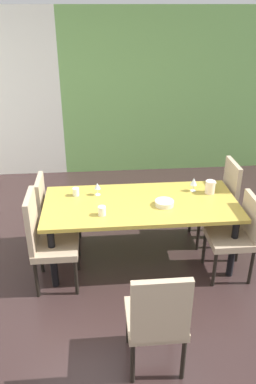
# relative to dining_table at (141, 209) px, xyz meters

# --- Properties ---
(ground_plane) EXTENTS (5.92, 6.25, 0.02)m
(ground_plane) POSITION_rel_dining_table_xyz_m (-0.23, -0.49, -0.66)
(ground_plane) COLOR #302120
(garden_window_panel) EXTENTS (3.70, 0.10, 2.58)m
(garden_window_panel) POSITION_rel_dining_table_xyz_m (0.89, 2.59, 0.64)
(garden_window_panel) COLOR #6FA255
(garden_window_panel) RESTS_ON ground_plane
(dining_table) EXTENTS (2.02, 0.92, 0.73)m
(dining_table) POSITION_rel_dining_table_xyz_m (0.00, 0.00, 0.00)
(dining_table) COLOR #B5993B
(dining_table) RESTS_ON ground_plane
(chair_head_near) EXTENTS (0.44, 0.44, 0.97)m
(chair_head_near) POSITION_rel_dining_table_xyz_m (-0.05, -1.41, -0.12)
(chair_head_near) COLOR tan
(chair_head_near) RESTS_ON ground_plane
(chair_right_far) EXTENTS (0.44, 0.44, 1.01)m
(chair_right_far) POSITION_rel_dining_table_xyz_m (0.96, 0.32, -0.11)
(chair_right_far) COLOR tan
(chair_right_far) RESTS_ON ground_plane
(chair_left_far) EXTENTS (0.44, 0.44, 0.90)m
(chair_left_far) POSITION_rel_dining_table_xyz_m (-0.95, 0.32, -0.14)
(chair_left_far) COLOR tan
(chair_left_far) RESTS_ON ground_plane
(chair_left_near) EXTENTS (0.44, 0.44, 1.02)m
(chair_left_near) POSITION_rel_dining_table_xyz_m (-0.96, -0.32, -0.10)
(chair_left_near) COLOR tan
(chair_left_near) RESTS_ON ground_plane
(chair_right_near) EXTENTS (0.44, 0.44, 0.90)m
(chair_right_near) POSITION_rel_dining_table_xyz_m (0.95, -0.32, -0.14)
(chair_right_near) COLOR tan
(chair_right_near) RESTS_ON ground_plane
(wine_glass_left) EXTENTS (0.07, 0.07, 0.14)m
(wine_glass_left) POSITION_rel_dining_table_xyz_m (-0.45, 0.21, 0.18)
(wine_glass_left) COLOR silver
(wine_glass_left) RESTS_ON dining_table
(wine_glass_front) EXTENTS (0.07, 0.07, 0.15)m
(wine_glass_front) POSITION_rel_dining_table_xyz_m (0.61, 0.22, 0.18)
(wine_glass_front) COLOR silver
(wine_glass_front) RESTS_ON dining_table
(serving_bowl_north) EXTENTS (0.19, 0.19, 0.05)m
(serving_bowl_north) POSITION_rel_dining_table_xyz_m (0.23, -0.09, 0.10)
(serving_bowl_north) COLOR beige
(serving_bowl_north) RESTS_ON dining_table
(cup_right) EXTENTS (0.08, 0.08, 0.09)m
(cup_right) POSITION_rel_dining_table_xyz_m (-0.41, -0.23, 0.12)
(cup_right) COLOR white
(cup_right) RESTS_ON dining_table
(cup_center) EXTENTS (0.07, 0.07, 0.09)m
(cup_center) POSITION_rel_dining_table_xyz_m (-0.68, 0.22, 0.12)
(cup_center) COLOR white
(cup_center) RESTS_ON dining_table
(pitcher_south) EXTENTS (0.12, 0.11, 0.14)m
(pitcher_south) POSITION_rel_dining_table_xyz_m (0.78, 0.15, 0.15)
(pitcher_south) COLOR beige
(pitcher_south) RESTS_ON dining_table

